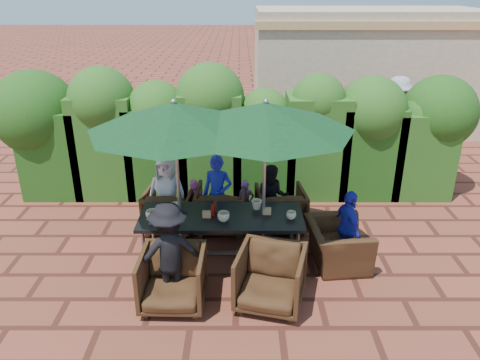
{
  "coord_description": "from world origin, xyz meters",
  "views": [
    {
      "loc": [
        0.06,
        -6.18,
        3.9
      ],
      "look_at": [
        0.05,
        0.4,
        1.08
      ],
      "focal_mm": 35.0,
      "sensor_mm": 36.0,
      "label": 1
    }
  ],
  "objects_px": {
    "dining_table": "(221,220)",
    "chair_near_right": "(271,276)",
    "umbrella_left": "(174,117)",
    "chair_end_right": "(338,238)",
    "chair_far_right": "(281,207)",
    "chair_far_mid": "(221,207)",
    "chair_far_left": "(170,207)",
    "umbrella_right": "(266,117)",
    "chair_near_left": "(173,276)"
  },
  "relations": [
    {
      "from": "dining_table",
      "to": "chair_near_right",
      "type": "height_order",
      "value": "chair_near_right"
    },
    {
      "from": "umbrella_left",
      "to": "chair_end_right",
      "type": "relative_size",
      "value": 2.55
    },
    {
      "from": "umbrella_left",
      "to": "chair_end_right",
      "type": "height_order",
      "value": "umbrella_left"
    },
    {
      "from": "chair_far_right",
      "to": "chair_end_right",
      "type": "relative_size",
      "value": 0.83
    },
    {
      "from": "chair_far_mid",
      "to": "chair_far_left",
      "type": "bearing_deg",
      "value": 2.25
    },
    {
      "from": "dining_table",
      "to": "chair_far_right",
      "type": "relative_size",
      "value": 2.95
    },
    {
      "from": "chair_far_left",
      "to": "umbrella_left",
      "type": "bearing_deg",
      "value": 114.0
    },
    {
      "from": "umbrella_right",
      "to": "chair_far_right",
      "type": "relative_size",
      "value": 3.06
    },
    {
      "from": "chair_near_left",
      "to": "chair_near_right",
      "type": "height_order",
      "value": "chair_near_right"
    },
    {
      "from": "umbrella_right",
      "to": "chair_far_mid",
      "type": "distance_m",
      "value": 2.12
    },
    {
      "from": "chair_far_mid",
      "to": "chair_near_right",
      "type": "relative_size",
      "value": 0.98
    },
    {
      "from": "chair_far_mid",
      "to": "chair_near_left",
      "type": "relative_size",
      "value": 1.01
    },
    {
      "from": "umbrella_right",
      "to": "chair_far_mid",
      "type": "height_order",
      "value": "umbrella_right"
    },
    {
      "from": "dining_table",
      "to": "chair_near_right",
      "type": "distance_m",
      "value": 1.26
    },
    {
      "from": "chair_far_left",
      "to": "chair_far_right",
      "type": "xyz_separation_m",
      "value": [
        1.85,
        0.02,
        -0.0
      ]
    },
    {
      "from": "umbrella_left",
      "to": "chair_near_left",
      "type": "relative_size",
      "value": 2.95
    },
    {
      "from": "dining_table",
      "to": "umbrella_right",
      "type": "relative_size",
      "value": 0.96
    },
    {
      "from": "chair_near_right",
      "to": "chair_far_left",
      "type": "bearing_deg",
      "value": 142.3
    },
    {
      "from": "umbrella_left",
      "to": "chair_near_right",
      "type": "xyz_separation_m",
      "value": [
        1.27,
        -1.07,
        -1.78
      ]
    },
    {
      "from": "chair_far_left",
      "to": "chair_end_right",
      "type": "xyz_separation_m",
      "value": [
        2.61,
        -1.04,
        0.02
      ]
    },
    {
      "from": "chair_far_mid",
      "to": "chair_near_left",
      "type": "bearing_deg",
      "value": 77.58
    },
    {
      "from": "umbrella_left",
      "to": "chair_far_left",
      "type": "height_order",
      "value": "umbrella_left"
    },
    {
      "from": "chair_end_right",
      "to": "dining_table",
      "type": "bearing_deg",
      "value": 81.95
    },
    {
      "from": "dining_table",
      "to": "umbrella_left",
      "type": "xyz_separation_m",
      "value": [
        -0.6,
        0.03,
        1.54
      ]
    },
    {
      "from": "chair_far_right",
      "to": "chair_near_left",
      "type": "height_order",
      "value": "chair_near_left"
    },
    {
      "from": "chair_far_mid",
      "to": "chair_end_right",
      "type": "xyz_separation_m",
      "value": [
        1.75,
        -1.03,
        0.0
      ]
    },
    {
      "from": "dining_table",
      "to": "chair_far_mid",
      "type": "bearing_deg",
      "value": 92.91
    },
    {
      "from": "chair_far_right",
      "to": "chair_near_right",
      "type": "xyz_separation_m",
      "value": [
        -0.29,
        -2.01,
        0.03
      ]
    },
    {
      "from": "dining_table",
      "to": "chair_far_left",
      "type": "xyz_separation_m",
      "value": [
        -0.9,
        0.96,
        -0.27
      ]
    },
    {
      "from": "dining_table",
      "to": "umbrella_right",
      "type": "distance_m",
      "value": 1.66
    },
    {
      "from": "chair_far_left",
      "to": "umbrella_right",
      "type": "bearing_deg",
      "value": 154.97
    },
    {
      "from": "umbrella_left",
      "to": "chair_end_right",
      "type": "xyz_separation_m",
      "value": [
        2.31,
        -0.11,
        -1.79
      ]
    },
    {
      "from": "umbrella_left",
      "to": "chair_near_left",
      "type": "distance_m",
      "value": 2.09
    },
    {
      "from": "chair_far_left",
      "to": "chair_far_mid",
      "type": "height_order",
      "value": "chair_far_mid"
    },
    {
      "from": "chair_far_mid",
      "to": "umbrella_right",
      "type": "bearing_deg",
      "value": 128.71
    },
    {
      "from": "dining_table",
      "to": "umbrella_right",
      "type": "xyz_separation_m",
      "value": [
        0.61,
        0.04,
        1.54
      ]
    },
    {
      "from": "dining_table",
      "to": "chair_end_right",
      "type": "xyz_separation_m",
      "value": [
        1.71,
        -0.08,
        -0.25
      ]
    },
    {
      "from": "umbrella_right",
      "to": "chair_near_right",
      "type": "bearing_deg",
      "value": -87.46
    },
    {
      "from": "chair_far_left",
      "to": "chair_far_right",
      "type": "distance_m",
      "value": 1.85
    },
    {
      "from": "chair_far_mid",
      "to": "chair_far_right",
      "type": "height_order",
      "value": "chair_far_mid"
    },
    {
      "from": "chair_far_left",
      "to": "chair_end_right",
      "type": "distance_m",
      "value": 2.81
    },
    {
      "from": "chair_near_left",
      "to": "chair_end_right",
      "type": "height_order",
      "value": "chair_end_right"
    },
    {
      "from": "dining_table",
      "to": "chair_near_right",
      "type": "bearing_deg",
      "value": -57.45
    },
    {
      "from": "umbrella_left",
      "to": "chair_far_mid",
      "type": "height_order",
      "value": "umbrella_left"
    },
    {
      "from": "chair_near_left",
      "to": "chair_near_right",
      "type": "xyz_separation_m",
      "value": [
        1.25,
        0.0,
        0.01
      ]
    },
    {
      "from": "dining_table",
      "to": "chair_far_right",
      "type": "bearing_deg",
      "value": 45.69
    },
    {
      "from": "chair_near_left",
      "to": "chair_end_right",
      "type": "xyz_separation_m",
      "value": [
        2.29,
        0.96,
        0.0
      ]
    },
    {
      "from": "chair_near_right",
      "to": "umbrella_left",
      "type": "bearing_deg",
      "value": 154.04
    },
    {
      "from": "umbrella_right",
      "to": "chair_far_mid",
      "type": "relative_size",
      "value": 2.93
    },
    {
      "from": "dining_table",
      "to": "umbrella_left",
      "type": "bearing_deg",
      "value": 177.04
    }
  ]
}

